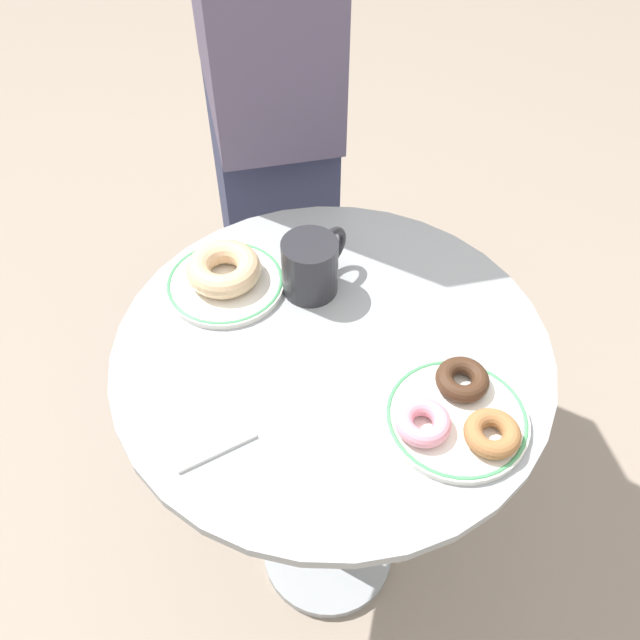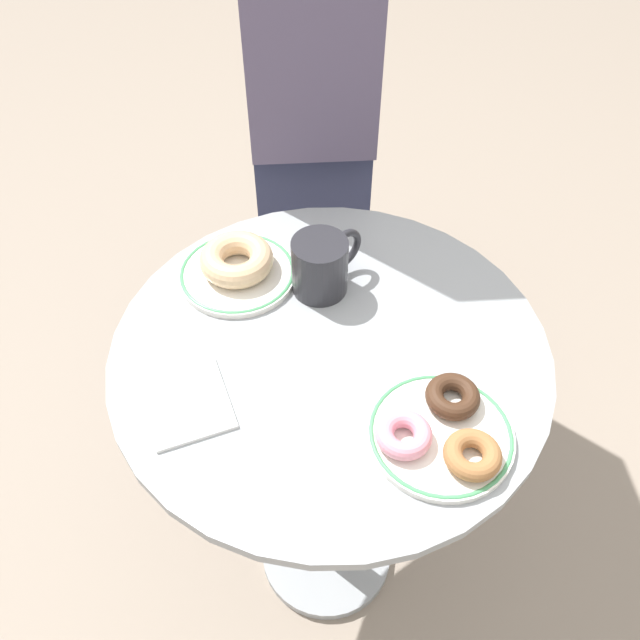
{
  "view_description": "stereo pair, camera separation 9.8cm",
  "coord_description": "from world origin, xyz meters",
  "px_view_note": "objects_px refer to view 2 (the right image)",
  "views": [
    {
      "loc": [
        0.4,
        -0.49,
        1.54
      ],
      "look_at": [
        -0.03,
        0.0,
        0.8
      ],
      "focal_mm": 37.44,
      "sensor_mm": 36.0,
      "label": 1
    },
    {
      "loc": [
        0.47,
        -0.42,
        1.54
      ],
      "look_at": [
        -0.03,
        0.0,
        0.8
      ],
      "focal_mm": 37.44,
      "sensor_mm": 36.0,
      "label": 2
    }
  ],
  "objects_px": {
    "paper_napkin": "(187,402)",
    "person_figure": "(308,111)",
    "cafe_table": "(329,425)",
    "donut_pink_frosted": "(404,435)",
    "plate_right": "(440,434)",
    "coffee_mug": "(322,265)",
    "plate_left": "(238,273)",
    "donut_glazed": "(237,259)",
    "donut_cinnamon": "(472,455)",
    "donut_chocolate": "(453,396)"
  },
  "relations": [
    {
      "from": "donut_glazed",
      "to": "donut_cinnamon",
      "type": "distance_m",
      "value": 0.48
    },
    {
      "from": "donut_chocolate",
      "to": "coffee_mug",
      "type": "relative_size",
      "value": 0.57
    },
    {
      "from": "plate_right",
      "to": "person_figure",
      "type": "xyz_separation_m",
      "value": [
        -0.68,
        0.34,
        0.03
      ]
    },
    {
      "from": "plate_right",
      "to": "person_figure",
      "type": "bearing_deg",
      "value": 153.58
    },
    {
      "from": "donut_glazed",
      "to": "paper_napkin",
      "type": "height_order",
      "value": "donut_glazed"
    },
    {
      "from": "donut_chocolate",
      "to": "plate_left",
      "type": "bearing_deg",
      "value": -169.55
    },
    {
      "from": "donut_chocolate",
      "to": "coffee_mug",
      "type": "bearing_deg",
      "value": 177.06
    },
    {
      "from": "person_figure",
      "to": "donut_chocolate",
      "type": "bearing_deg",
      "value": -23.96
    },
    {
      "from": "cafe_table",
      "to": "donut_pink_frosted",
      "type": "bearing_deg",
      "value": -10.95
    },
    {
      "from": "paper_napkin",
      "to": "person_figure",
      "type": "relative_size",
      "value": 0.08
    },
    {
      "from": "donut_glazed",
      "to": "coffee_mug",
      "type": "relative_size",
      "value": 0.91
    },
    {
      "from": "person_figure",
      "to": "paper_napkin",
      "type": "bearing_deg",
      "value": -53.4
    },
    {
      "from": "donut_glazed",
      "to": "donut_pink_frosted",
      "type": "height_order",
      "value": "donut_glazed"
    },
    {
      "from": "donut_cinnamon",
      "to": "donut_glazed",
      "type": "bearing_deg",
      "value": -177.46
    },
    {
      "from": "donut_glazed",
      "to": "paper_napkin",
      "type": "bearing_deg",
      "value": -51.29
    },
    {
      "from": "plate_left",
      "to": "coffee_mug",
      "type": "xyz_separation_m",
      "value": [
        0.11,
        0.09,
        0.04
      ]
    },
    {
      "from": "donut_glazed",
      "to": "donut_pink_frosted",
      "type": "bearing_deg",
      "value": -3.4
    },
    {
      "from": "plate_right",
      "to": "person_figure",
      "type": "height_order",
      "value": "person_figure"
    },
    {
      "from": "cafe_table",
      "to": "coffee_mug",
      "type": "xyz_separation_m",
      "value": [
        -0.1,
        0.07,
        0.26
      ]
    },
    {
      "from": "donut_chocolate",
      "to": "donut_pink_frosted",
      "type": "distance_m",
      "value": 0.09
    },
    {
      "from": "cafe_table",
      "to": "coffee_mug",
      "type": "height_order",
      "value": "coffee_mug"
    },
    {
      "from": "cafe_table",
      "to": "donut_cinnamon",
      "type": "bearing_deg",
      "value": 1.97
    },
    {
      "from": "plate_left",
      "to": "coffee_mug",
      "type": "distance_m",
      "value": 0.15
    },
    {
      "from": "donut_cinnamon",
      "to": "paper_napkin",
      "type": "relative_size",
      "value": 0.59
    },
    {
      "from": "cafe_table",
      "to": "donut_cinnamon",
      "type": "xyz_separation_m",
      "value": [
        0.26,
        0.01,
        0.24
      ]
    },
    {
      "from": "plate_right",
      "to": "donut_chocolate",
      "type": "bearing_deg",
      "value": 117.47
    },
    {
      "from": "coffee_mug",
      "to": "cafe_table",
      "type": "bearing_deg",
      "value": -34.64
    },
    {
      "from": "plate_right",
      "to": "coffee_mug",
      "type": "distance_m",
      "value": 0.32
    },
    {
      "from": "cafe_table",
      "to": "person_figure",
      "type": "xyz_separation_m",
      "value": [
        -0.47,
        0.35,
        0.25
      ]
    },
    {
      "from": "donut_pink_frosted",
      "to": "coffee_mug",
      "type": "relative_size",
      "value": 0.57
    },
    {
      "from": "donut_chocolate",
      "to": "coffee_mug",
      "type": "distance_m",
      "value": 0.29
    },
    {
      "from": "plate_right",
      "to": "donut_pink_frosted",
      "type": "xyz_separation_m",
      "value": [
        -0.02,
        -0.05,
        0.02
      ]
    },
    {
      "from": "plate_left",
      "to": "coffee_mug",
      "type": "bearing_deg",
      "value": 39.52
    },
    {
      "from": "donut_glazed",
      "to": "donut_chocolate",
      "type": "height_order",
      "value": "donut_glazed"
    },
    {
      "from": "plate_left",
      "to": "person_figure",
      "type": "distance_m",
      "value": 0.45
    },
    {
      "from": "cafe_table",
      "to": "donut_chocolate",
      "type": "relative_size",
      "value": 10.29
    },
    {
      "from": "donut_glazed",
      "to": "person_figure",
      "type": "relative_size",
      "value": 0.07
    },
    {
      "from": "donut_pink_frosted",
      "to": "paper_napkin",
      "type": "relative_size",
      "value": 0.59
    },
    {
      "from": "coffee_mug",
      "to": "donut_chocolate",
      "type": "bearing_deg",
      "value": -2.94
    },
    {
      "from": "donut_glazed",
      "to": "coffee_mug",
      "type": "height_order",
      "value": "coffee_mug"
    },
    {
      "from": "donut_chocolate",
      "to": "person_figure",
      "type": "distance_m",
      "value": 0.72
    },
    {
      "from": "paper_napkin",
      "to": "person_figure",
      "type": "xyz_separation_m",
      "value": [
        -0.42,
        0.57,
        0.04
      ]
    },
    {
      "from": "plate_right",
      "to": "donut_pink_frosted",
      "type": "height_order",
      "value": "donut_pink_frosted"
    },
    {
      "from": "donut_chocolate",
      "to": "cafe_table",
      "type": "bearing_deg",
      "value": -163.06
    },
    {
      "from": "donut_glazed",
      "to": "person_figure",
      "type": "xyz_separation_m",
      "value": [
        -0.26,
        0.36,
        0.01
      ]
    },
    {
      "from": "donut_chocolate",
      "to": "donut_pink_frosted",
      "type": "height_order",
      "value": "same"
    },
    {
      "from": "plate_left",
      "to": "donut_cinnamon",
      "type": "relative_size",
      "value": 2.56
    },
    {
      "from": "donut_glazed",
      "to": "paper_napkin",
      "type": "distance_m",
      "value": 0.26
    },
    {
      "from": "plate_left",
      "to": "donut_glazed",
      "type": "height_order",
      "value": "donut_glazed"
    },
    {
      "from": "donut_pink_frosted",
      "to": "coffee_mug",
      "type": "xyz_separation_m",
      "value": [
        -0.29,
        0.11,
        0.02
      ]
    }
  ]
}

